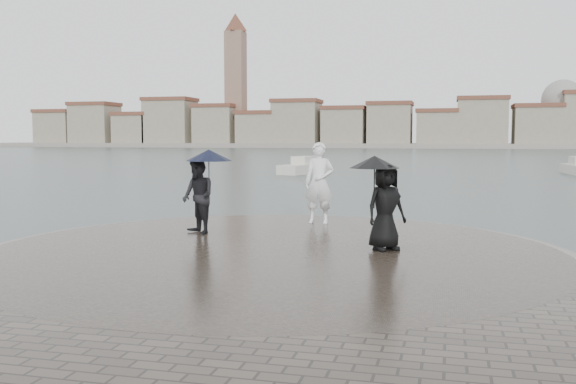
# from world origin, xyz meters

# --- Properties ---
(ground) EXTENTS (400.00, 400.00, 0.00)m
(ground) POSITION_xyz_m (0.00, 0.00, 0.00)
(ground) COLOR #2B3835
(ground) RESTS_ON ground
(kerb_ring) EXTENTS (12.50, 12.50, 0.32)m
(kerb_ring) POSITION_xyz_m (0.00, 3.50, 0.16)
(kerb_ring) COLOR gray
(kerb_ring) RESTS_ON ground
(quay_tip) EXTENTS (11.90, 11.90, 0.36)m
(quay_tip) POSITION_xyz_m (0.00, 3.50, 0.18)
(quay_tip) COLOR #2D261E
(quay_tip) RESTS_ON ground
(statue) EXTENTS (0.81, 0.53, 2.20)m
(statue) POSITION_xyz_m (0.13, 7.72, 1.46)
(statue) COLOR white
(statue) RESTS_ON quay_tip
(visitor_left) EXTENTS (1.37, 1.21, 2.04)m
(visitor_left) POSITION_xyz_m (-2.27, 5.17, 1.51)
(visitor_left) COLOR black
(visitor_left) RESTS_ON quay_tip
(visitor_right) EXTENTS (1.30, 1.14, 1.95)m
(visitor_right) POSITION_xyz_m (2.23, 3.98, 1.49)
(visitor_right) COLOR black
(visitor_right) RESTS_ON quay_tip
(far_skyline) EXTENTS (260.00, 20.00, 37.00)m
(far_skyline) POSITION_xyz_m (-6.29, 160.71, 5.61)
(far_skyline) COLOR gray
(far_skyline) RESTS_ON ground
(boats) EXTENTS (38.06, 11.99, 1.50)m
(boats) POSITION_xyz_m (10.99, 41.08, 0.38)
(boats) COLOR beige
(boats) RESTS_ON ground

